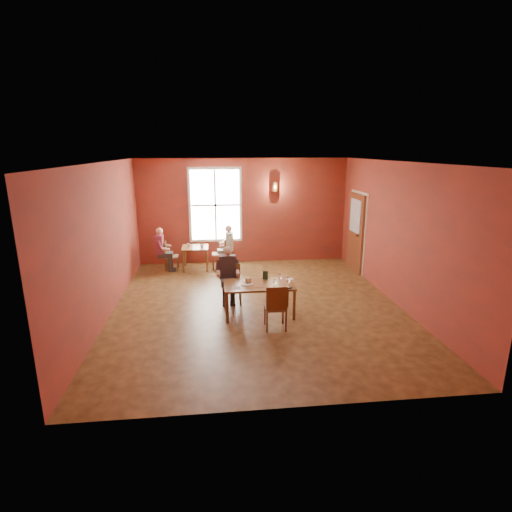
{
  "coord_description": "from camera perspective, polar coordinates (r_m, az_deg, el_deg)",
  "views": [
    {
      "loc": [
        -0.91,
        -7.91,
        3.25
      ],
      "look_at": [
        0.0,
        0.2,
        1.05
      ],
      "focal_mm": 28.0,
      "sensor_mm": 36.0,
      "label": 1
    }
  ],
  "objects": [
    {
      "name": "ground",
      "position": [
        8.6,
        0.15,
        -7.12
      ],
      "size": [
        6.0,
        7.0,
        0.01
      ],
      "primitive_type": "cube",
      "color": "brown",
      "rests_on": "ground"
    },
    {
      "name": "goblet_a",
      "position": [
        8.06,
        3.45,
        -3.11
      ],
      "size": [
        0.08,
        0.08,
        0.17
      ],
      "primitive_type": null,
      "rotation": [
        0.0,
        0.0,
        -0.13
      ],
      "color": "white",
      "rests_on": "main_table"
    },
    {
      "name": "sunglasses",
      "position": [
        7.72,
        4.84,
        -4.59
      ],
      "size": [
        0.12,
        0.08,
        0.01
      ],
      "primitive_type": "cube",
      "rotation": [
        0.0,
        0.0,
        0.4
      ],
      "color": "black",
      "rests_on": "main_table"
    },
    {
      "name": "goblet_b",
      "position": [
        7.9,
        4.65,
        -3.55
      ],
      "size": [
        0.08,
        0.08,
        0.16
      ],
      "primitive_type": null,
      "rotation": [
        0.0,
        0.0,
        0.27
      ],
      "color": "white",
      "rests_on": "main_table"
    },
    {
      "name": "side_plate",
      "position": [
        8.26,
        4.85,
        -3.28
      ],
      "size": [
        0.18,
        0.18,
        0.01
      ],
      "primitive_type": "cylinder",
      "rotation": [
        0.0,
        0.0,
        0.12
      ],
      "color": "white",
      "rests_on": "main_table"
    },
    {
      "name": "napkin",
      "position": [
        7.73,
        -2.81,
        -4.57
      ],
      "size": [
        0.19,
        0.19,
        0.01
      ],
      "primitive_type": "cube",
      "rotation": [
        0.0,
        0.0,
        -0.18
      ],
      "color": "silver",
      "rests_on": "main_table"
    },
    {
      "name": "sandwich",
      "position": [
        7.95,
        -1.13,
        -3.61
      ],
      "size": [
        0.11,
        0.11,
        0.1
      ],
      "primitive_type": "cube",
      "rotation": [
        0.0,
        0.0,
        0.52
      ],
      "color": "tan",
      "rests_on": "main_table"
    },
    {
      "name": "knife",
      "position": [
        7.74,
        0.52,
        -4.53
      ],
      "size": [
        0.18,
        0.02,
        0.0
      ],
      "primitive_type": "cube",
      "rotation": [
        0.0,
        0.0,
        0.01
      ],
      "color": "white",
      "rests_on": "main_table"
    },
    {
      "name": "second_table",
      "position": [
        11.19,
        -8.62,
        -0.27
      ],
      "size": [
        0.72,
        0.72,
        0.63
      ],
      "primitive_type": null,
      "color": "brown",
      "rests_on": "ground"
    },
    {
      "name": "wall_front",
      "position": [
        4.83,
        4.92,
        -6.23
      ],
      "size": [
        6.0,
        0.04,
        3.0
      ],
      "primitive_type": "cube",
      "color": "brown",
      "rests_on": "ground"
    },
    {
      "name": "wall_sconce",
      "position": [
        11.5,
        2.72,
        9.84
      ],
      "size": [
        0.16,
        0.16,
        0.28
      ],
      "primitive_type": "cylinder",
      "color": "brown",
      "rests_on": "wall_back"
    },
    {
      "name": "cup_b",
      "position": [
        11.21,
        -9.6,
        1.58
      ],
      "size": [
        0.11,
        0.11,
        0.08
      ],
      "primitive_type": "imported",
      "rotation": [
        0.0,
        0.0,
        -0.31
      ],
      "color": "silver",
      "rests_on": "second_table"
    },
    {
      "name": "menu_stand",
      "position": [
        8.2,
        1.34,
        -2.76
      ],
      "size": [
        0.11,
        0.07,
        0.17
      ],
      "primitive_type": "cube",
      "rotation": [
        0.0,
        0.0,
        -0.21
      ],
      "color": "black",
      "rests_on": "main_table"
    },
    {
      "name": "plate_food",
      "position": [
        7.91,
        -1.36,
        -3.99
      ],
      "size": [
        0.31,
        0.31,
        0.03
      ],
      "primitive_type": "cylinder",
      "rotation": [
        0.0,
        0.0,
        -0.41
      ],
      "color": "white",
      "rests_on": "main_table"
    },
    {
      "name": "wall_left",
      "position": [
        8.36,
        -20.73,
        2.03
      ],
      "size": [
        0.04,
        7.0,
        3.0
      ],
      "primitive_type": "cube",
      "color": "brown",
      "rests_on": "ground"
    },
    {
      "name": "door",
      "position": [
        11.13,
        14.0,
        3.24
      ],
      "size": [
        0.12,
        1.04,
        2.1
      ],
      "primitive_type": "cube",
      "color": "maroon",
      "rests_on": "ground"
    },
    {
      "name": "diner_maroon",
      "position": [
        11.18,
        -12.16,
        0.94
      ],
      "size": [
        0.47,
        0.47,
        1.16
      ],
      "primitive_type": null,
      "rotation": [
        0.0,
        0.0,
        -1.57
      ],
      "color": "maroon",
      "rests_on": "ground"
    },
    {
      "name": "chair_diner_white",
      "position": [
        11.16,
        -5.31,
        0.36
      ],
      "size": [
        0.38,
        0.38,
        0.85
      ],
      "primitive_type": null,
      "rotation": [
        0.0,
        0.0,
        1.57
      ],
      "color": "brown",
      "rests_on": "ground"
    },
    {
      "name": "goblet_c",
      "position": [
        7.78,
        2.71,
        -3.78
      ],
      "size": [
        0.09,
        0.09,
        0.17
      ],
      "primitive_type": null,
      "rotation": [
        0.0,
        0.0,
        -0.26
      ],
      "color": "white",
      "rests_on": "main_table"
    },
    {
      "name": "diner_white",
      "position": [
        11.12,
        -5.17,
        1.15
      ],
      "size": [
        0.47,
        0.47,
        1.16
      ],
      "primitive_type": null,
      "rotation": [
        0.0,
        0.0,
        1.57
      ],
      "color": "silver",
      "rests_on": "ground"
    },
    {
      "name": "diner_main",
      "position": [
        8.51,
        -3.42,
        -3.15
      ],
      "size": [
        0.47,
        0.47,
        1.18
      ],
      "primitive_type": null,
      "rotation": [
        0.0,
        0.0,
        3.14
      ],
      "color": "#3F2B1B",
      "rests_on": "ground"
    },
    {
      "name": "wall_back",
      "position": [
        11.58,
        -1.83,
        6.39
      ],
      "size": [
        6.0,
        0.04,
        3.0
      ],
      "primitive_type": "cube",
      "color": "brown",
      "rests_on": "ground"
    },
    {
      "name": "window",
      "position": [
        11.46,
        -5.84,
        7.25
      ],
      "size": [
        1.36,
        0.1,
        1.96
      ],
      "primitive_type": "cube",
      "color": "white",
      "rests_on": "wall_back"
    },
    {
      "name": "chair_diner_maroon",
      "position": [
        11.22,
        -11.95,
        0.03
      ],
      "size": [
        0.35,
        0.35,
        0.79
      ],
      "primitive_type": null,
      "rotation": [
        0.0,
        0.0,
        -1.57
      ],
      "color": "#5A2914",
      "rests_on": "ground"
    },
    {
      "name": "cup_a",
      "position": [
        11.04,
        -7.73,
        1.46
      ],
      "size": [
        0.11,
        0.11,
        0.09
      ],
      "primitive_type": "imported",
      "rotation": [
        0.0,
        0.0,
        0.0
      ],
      "color": "white",
      "rests_on": "second_table"
    },
    {
      "name": "wall_right",
      "position": [
        8.99,
        19.54,
        2.99
      ],
      "size": [
        0.04,
        7.0,
        3.0
      ],
      "primitive_type": "cube",
      "color": "brown",
      "rests_on": "ground"
    },
    {
      "name": "ceiling",
      "position": [
        7.96,
        0.16,
        13.29
      ],
      "size": [
        6.0,
        7.0,
        0.04
      ],
      "primitive_type": "cube",
      "color": "white",
      "rests_on": "wall_back"
    },
    {
      "name": "chair_diner_main",
      "position": [
        8.59,
        -3.42,
        -4.14
      ],
      "size": [
        0.38,
        0.38,
        0.85
      ],
      "primitive_type": null,
      "rotation": [
        0.0,
        0.0,
        3.14
      ],
      "color": "#3F1E0D",
      "rests_on": "ground"
    },
    {
      "name": "main_table",
      "position": [
        8.05,
        0.42,
        -6.21
      ],
      "size": [
        1.38,
        0.78,
        0.65
      ],
      "primitive_type": null,
      "color": "brown",
      "rests_on": "ground"
    },
    {
      "name": "chair_empty",
      "position": [
        7.43,
        2.77,
        -7.17
      ],
      "size": [
        0.39,
        0.39,
        0.87
      ],
      "primitive_type": null,
      "rotation": [
        0.0,
        0.0,
        -0.02
      ],
      "color": "brown",
      "rests_on": "ground"
    }
  ]
}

